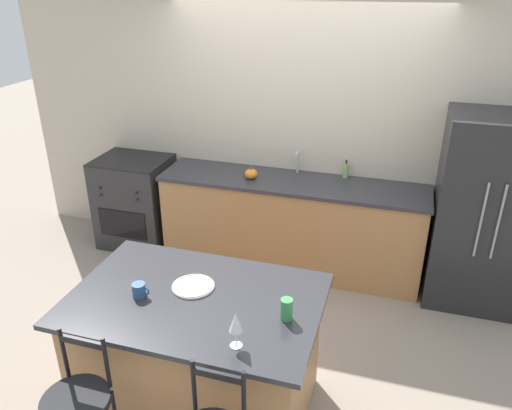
{
  "coord_description": "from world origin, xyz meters",
  "views": [
    {
      "loc": [
        0.94,
        -3.92,
        2.75
      ],
      "look_at": [
        -0.06,
        -0.62,
        1.11
      ],
      "focal_mm": 35.0,
      "sensor_mm": 36.0,
      "label": 1
    }
  ],
  "objects_px": {
    "dinner_plate": "(193,286)",
    "wine_glass": "(236,323)",
    "coffee_mug": "(139,290)",
    "pumpkin_decoration": "(251,174)",
    "soap_bottle": "(346,170)",
    "refrigerator": "(483,212)",
    "oven_range": "(136,201)",
    "tumbler_cup": "(287,309)"
  },
  "relations": [
    {
      "from": "dinner_plate",
      "to": "wine_glass",
      "type": "relative_size",
      "value": 1.26
    },
    {
      "from": "coffee_mug",
      "to": "pumpkin_decoration",
      "type": "bearing_deg",
      "value": 86.99
    },
    {
      "from": "wine_glass",
      "to": "tumbler_cup",
      "type": "distance_m",
      "value": 0.37
    },
    {
      "from": "oven_range",
      "to": "wine_glass",
      "type": "relative_size",
      "value": 4.48
    },
    {
      "from": "wine_glass",
      "to": "pumpkin_decoration",
      "type": "xyz_separation_m",
      "value": [
        -0.62,
        2.23,
        -0.08
      ]
    },
    {
      "from": "wine_glass",
      "to": "soap_bottle",
      "type": "xyz_separation_m",
      "value": [
        0.24,
        2.52,
        -0.06
      ]
    },
    {
      "from": "refrigerator",
      "to": "tumbler_cup",
      "type": "distance_m",
      "value": 2.33
    },
    {
      "from": "refrigerator",
      "to": "soap_bottle",
      "type": "relative_size",
      "value": 9.78
    },
    {
      "from": "oven_range",
      "to": "tumbler_cup",
      "type": "bearing_deg",
      "value": -42.91
    },
    {
      "from": "soap_bottle",
      "to": "tumbler_cup",
      "type": "bearing_deg",
      "value": -91.0
    },
    {
      "from": "dinner_plate",
      "to": "coffee_mug",
      "type": "height_order",
      "value": "coffee_mug"
    },
    {
      "from": "oven_range",
      "to": "soap_bottle",
      "type": "bearing_deg",
      "value": 6.08
    },
    {
      "from": "tumbler_cup",
      "to": "soap_bottle",
      "type": "distance_m",
      "value": 2.22
    },
    {
      "from": "refrigerator",
      "to": "oven_range",
      "type": "relative_size",
      "value": 1.77
    },
    {
      "from": "refrigerator",
      "to": "tumbler_cup",
      "type": "bearing_deg",
      "value": -122.81
    },
    {
      "from": "coffee_mug",
      "to": "tumbler_cup",
      "type": "bearing_deg",
      "value": 3.01
    },
    {
      "from": "soap_bottle",
      "to": "wine_glass",
      "type": "bearing_deg",
      "value": -95.5
    },
    {
      "from": "soap_bottle",
      "to": "refrigerator",
      "type": "bearing_deg",
      "value": -12.13
    },
    {
      "from": "wine_glass",
      "to": "coffee_mug",
      "type": "distance_m",
      "value": 0.77
    },
    {
      "from": "oven_range",
      "to": "refrigerator",
      "type": "bearing_deg",
      "value": -0.52
    },
    {
      "from": "refrigerator",
      "to": "wine_glass",
      "type": "relative_size",
      "value": 7.91
    },
    {
      "from": "coffee_mug",
      "to": "wine_glass",
      "type": "bearing_deg",
      "value": -19.4
    },
    {
      "from": "dinner_plate",
      "to": "pumpkin_decoration",
      "type": "distance_m",
      "value": 1.8
    },
    {
      "from": "oven_range",
      "to": "wine_glass",
      "type": "distance_m",
      "value": 3.05
    },
    {
      "from": "coffee_mug",
      "to": "tumbler_cup",
      "type": "height_order",
      "value": "tumbler_cup"
    },
    {
      "from": "wine_glass",
      "to": "soap_bottle",
      "type": "height_order",
      "value": "wine_glass"
    },
    {
      "from": "pumpkin_decoration",
      "to": "soap_bottle",
      "type": "bearing_deg",
      "value": 18.8
    },
    {
      "from": "dinner_plate",
      "to": "wine_glass",
      "type": "bearing_deg",
      "value": -44.79
    },
    {
      "from": "tumbler_cup",
      "to": "coffee_mug",
      "type": "bearing_deg",
      "value": -176.99
    },
    {
      "from": "pumpkin_decoration",
      "to": "soap_bottle",
      "type": "height_order",
      "value": "soap_bottle"
    },
    {
      "from": "refrigerator",
      "to": "dinner_plate",
      "type": "bearing_deg",
      "value": -136.3
    },
    {
      "from": "oven_range",
      "to": "coffee_mug",
      "type": "xyz_separation_m",
      "value": [
        1.21,
        -2.03,
        0.47
      ]
    },
    {
      "from": "dinner_plate",
      "to": "soap_bottle",
      "type": "height_order",
      "value": "soap_bottle"
    },
    {
      "from": "coffee_mug",
      "to": "tumbler_cup",
      "type": "relative_size",
      "value": 0.84
    },
    {
      "from": "refrigerator",
      "to": "dinner_plate",
      "type": "height_order",
      "value": "refrigerator"
    },
    {
      "from": "coffee_mug",
      "to": "pumpkin_decoration",
      "type": "xyz_separation_m",
      "value": [
        0.1,
        1.97,
        0.03
      ]
    },
    {
      "from": "coffee_mug",
      "to": "tumbler_cup",
      "type": "distance_m",
      "value": 0.92
    },
    {
      "from": "tumbler_cup",
      "to": "refrigerator",
      "type": "bearing_deg",
      "value": 57.19
    },
    {
      "from": "wine_glass",
      "to": "tumbler_cup",
      "type": "relative_size",
      "value": 1.59
    },
    {
      "from": "dinner_plate",
      "to": "pumpkin_decoration",
      "type": "bearing_deg",
      "value": 95.6
    },
    {
      "from": "oven_range",
      "to": "coffee_mug",
      "type": "distance_m",
      "value": 2.41
    },
    {
      "from": "soap_bottle",
      "to": "dinner_plate",
      "type": "bearing_deg",
      "value": -108.15
    }
  ]
}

